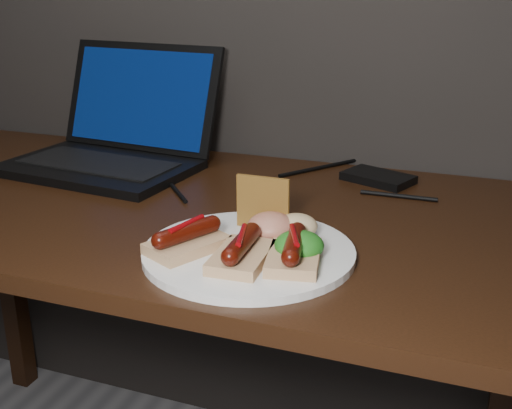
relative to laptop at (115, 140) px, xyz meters
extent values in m
cube|color=black|center=(0.19, -0.17, -0.07)|extent=(1.40, 0.70, 0.03)
cube|color=black|center=(-0.46, 0.13, -0.44)|extent=(0.05, 0.05, 0.72)
cube|color=black|center=(0.84, 0.13, -0.44)|extent=(0.05, 0.05, 0.72)
cube|color=black|center=(-0.01, -0.06, -0.05)|extent=(0.40, 0.28, 0.02)
cube|color=black|center=(-0.01, -0.06, -0.03)|extent=(0.34, 0.17, 0.00)
cube|color=black|center=(0.01, 0.10, 0.08)|extent=(0.39, 0.13, 0.23)
cube|color=navy|center=(0.01, 0.10, 0.08)|extent=(0.35, 0.11, 0.20)
cube|color=black|center=(0.55, 0.08, -0.05)|extent=(0.15, 0.12, 0.02)
cylinder|color=black|center=(0.20, -0.11, -0.05)|extent=(0.13, 0.14, 0.01)
cylinder|color=black|center=(0.43, 0.12, -0.05)|extent=(0.13, 0.18, 0.01)
cylinder|color=black|center=(0.61, -0.01, -0.05)|extent=(0.14, 0.01, 0.01)
cylinder|color=black|center=(-0.21, -0.09, -0.05)|extent=(0.10, 0.18, 0.01)
cylinder|color=white|center=(0.44, -0.35, -0.05)|extent=(0.32, 0.32, 0.01)
cube|color=#D5AF7D|center=(0.36, -0.39, -0.03)|extent=(0.11, 0.13, 0.02)
cylinder|color=#4B1105|center=(0.36, -0.39, -0.01)|extent=(0.06, 0.10, 0.02)
sphere|color=#4B1105|center=(0.34, -0.43, -0.01)|extent=(0.03, 0.02, 0.02)
sphere|color=#4B1105|center=(0.38, -0.34, -0.01)|extent=(0.03, 0.02, 0.02)
cylinder|color=#760508|center=(0.36, -0.39, 0.00)|extent=(0.03, 0.07, 0.01)
cube|color=#D5AF7D|center=(0.45, -0.40, -0.03)|extent=(0.08, 0.12, 0.02)
cylinder|color=#4B1105|center=(0.45, -0.40, -0.01)|extent=(0.03, 0.10, 0.02)
sphere|color=#4B1105|center=(0.45, -0.44, -0.01)|extent=(0.03, 0.02, 0.02)
sphere|color=#4B1105|center=(0.45, -0.35, -0.01)|extent=(0.03, 0.02, 0.02)
cylinder|color=#760508|center=(0.45, -0.40, 0.00)|extent=(0.03, 0.07, 0.01)
cube|color=#D5AF7D|center=(0.52, -0.37, -0.03)|extent=(0.09, 0.13, 0.02)
cylinder|color=#4B1105|center=(0.52, -0.37, -0.01)|extent=(0.04, 0.10, 0.02)
sphere|color=#4B1105|center=(0.53, -0.42, -0.01)|extent=(0.03, 0.02, 0.02)
sphere|color=#4B1105|center=(0.51, -0.33, -0.01)|extent=(0.03, 0.02, 0.02)
cylinder|color=#760508|center=(0.52, -0.37, 0.00)|extent=(0.03, 0.07, 0.01)
cube|color=olive|center=(0.44, -0.27, 0.00)|extent=(0.09, 0.01, 0.08)
ellipsoid|color=#185110|center=(0.52, -0.35, -0.02)|extent=(0.07, 0.07, 0.04)
ellipsoid|color=#A71012|center=(0.46, -0.30, -0.02)|extent=(0.07, 0.07, 0.04)
ellipsoid|color=beige|center=(0.49, -0.28, -0.02)|extent=(0.06, 0.06, 0.04)
camera|label=1|loc=(0.75, -1.15, 0.33)|focal=45.00mm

